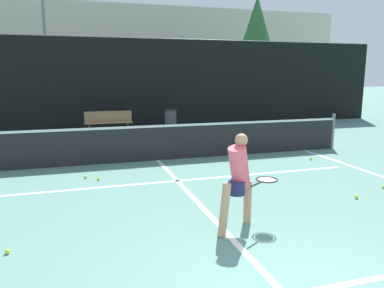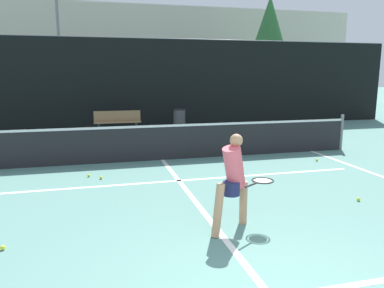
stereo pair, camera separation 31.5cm
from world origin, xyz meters
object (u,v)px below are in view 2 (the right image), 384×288
at_px(trash_bin, 179,120).
at_px(parked_car, 26,109).
at_px(courtside_bench, 118,121).
at_px(player_practicing, 234,178).

height_order(trash_bin, parked_car, parked_car).
bearing_deg(courtside_bench, player_practicing, -82.34).
relative_size(courtside_bench, parked_car, 0.46).
bearing_deg(courtside_bench, parked_car, 134.53).
relative_size(player_practicing, courtside_bench, 0.81).
distance_m(player_practicing, courtside_bench, 9.73).
bearing_deg(trash_bin, parked_car, 148.00).
bearing_deg(player_practicing, courtside_bench, 63.82).
height_order(courtside_bench, trash_bin, trash_bin).
bearing_deg(parked_car, courtside_bench, -46.54).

